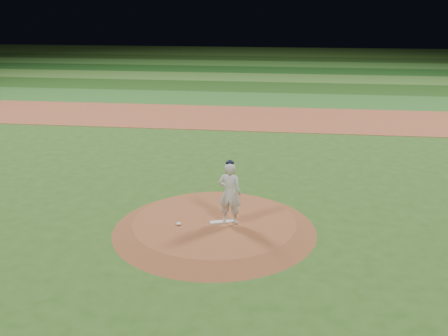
% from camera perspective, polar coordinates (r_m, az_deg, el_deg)
% --- Properties ---
extents(ground, '(120.00, 120.00, 0.00)m').
position_cam_1_polar(ground, '(13.67, -1.08, -7.00)').
color(ground, '#2E581C').
rests_on(ground, ground).
extents(infield_dirt_band, '(70.00, 6.00, 0.02)m').
position_cam_1_polar(infield_dirt_band, '(26.93, 3.30, 5.75)').
color(infield_dirt_band, '#9C4D30').
rests_on(infield_dirt_band, ground).
extents(outfield_stripe_0, '(70.00, 5.00, 0.02)m').
position_cam_1_polar(outfield_stripe_0, '(32.31, 4.03, 7.84)').
color(outfield_stripe_0, '#2D6524').
rests_on(outfield_stripe_0, ground).
extents(outfield_stripe_1, '(70.00, 5.00, 0.02)m').
position_cam_1_polar(outfield_stripe_1, '(37.23, 4.51, 9.21)').
color(outfield_stripe_1, '#1F4616').
rests_on(outfield_stripe_1, ground).
extents(outfield_stripe_2, '(70.00, 5.00, 0.02)m').
position_cam_1_polar(outfield_stripe_2, '(42.17, 4.88, 10.26)').
color(outfield_stripe_2, '#3F7229').
rests_on(outfield_stripe_2, ground).
extents(outfield_stripe_3, '(70.00, 5.00, 0.02)m').
position_cam_1_polar(outfield_stripe_3, '(47.12, 5.18, 11.10)').
color(outfield_stripe_3, '#194616').
rests_on(outfield_stripe_3, ground).
extents(outfield_stripe_4, '(70.00, 5.00, 0.02)m').
position_cam_1_polar(outfield_stripe_4, '(52.09, 5.42, 11.77)').
color(outfield_stripe_4, '#357028').
rests_on(outfield_stripe_4, ground).
extents(outfield_stripe_5, '(70.00, 5.00, 0.02)m').
position_cam_1_polar(outfield_stripe_5, '(57.06, 5.62, 12.33)').
color(outfield_stripe_5, '#1E4115').
rests_on(outfield_stripe_5, ground).
extents(pitchers_mound, '(5.50, 5.50, 0.25)m').
position_cam_1_polar(pitchers_mound, '(13.62, -1.09, -6.53)').
color(pitchers_mound, brown).
rests_on(pitchers_mound, ground).
extents(pitching_rubber, '(0.66, 0.36, 0.03)m').
position_cam_1_polar(pitching_rubber, '(13.47, -0.25, -6.16)').
color(pitching_rubber, white).
rests_on(pitching_rubber, pitchers_mound).
extents(rosin_bag, '(0.13, 0.13, 0.07)m').
position_cam_1_polar(rosin_bag, '(13.36, -5.20, -6.36)').
color(rosin_bag, white).
rests_on(rosin_bag, pitchers_mound).
extents(pitcher_on_mound, '(0.67, 0.49, 1.76)m').
position_cam_1_polar(pitcher_on_mound, '(13.11, 0.67, -2.84)').
color(pitcher_on_mound, silver).
rests_on(pitcher_on_mound, pitchers_mound).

